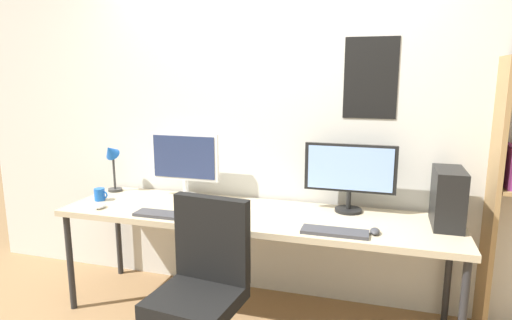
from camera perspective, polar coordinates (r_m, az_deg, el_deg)
wall_back at (r=3.18m, az=1.93°, el=4.96°), size 5.03×0.11×2.60m
desk at (r=2.92m, az=-0.28°, el=-7.83°), size 2.63×0.68×0.74m
office_chair at (r=2.51m, az=-7.19°, el=-18.67°), size 0.52×0.52×0.99m
monitor_left at (r=3.24m, az=-9.38°, el=-0.12°), size 0.53×0.18×0.48m
monitor_right at (r=2.93m, az=12.25°, el=-1.60°), size 0.60×0.18×0.46m
pc_tower at (r=2.86m, az=23.93°, el=-4.56°), size 0.17×0.34×0.35m
desk_lamp at (r=3.54m, az=-18.49°, el=0.13°), size 0.11×0.16×0.40m
keyboard_left at (r=2.91m, az=-12.32°, el=-6.99°), size 0.36×0.13×0.02m
keyboard_right at (r=2.58m, az=10.31°, el=-9.28°), size 0.39×0.13×0.02m
mouse_left_side at (r=2.63m, az=15.37°, el=-9.02°), size 0.06×0.10×0.03m
mouse_right_side at (r=3.18m, az=-19.81°, el=-5.74°), size 0.06×0.10×0.03m
coffee_mug at (r=3.37m, az=-19.86°, el=-4.28°), size 0.11×0.08×0.09m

